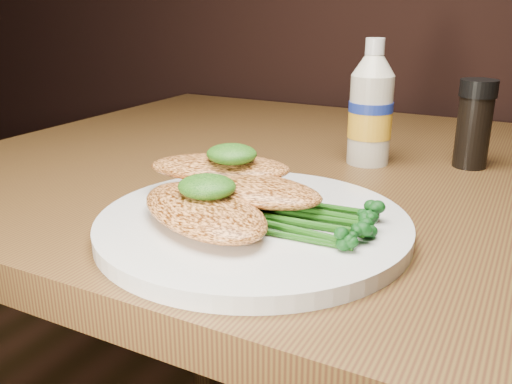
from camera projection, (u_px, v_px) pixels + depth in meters
The scene contains 9 objects.
plate at pixel (253, 225), 0.51m from camera, with size 0.29×0.29×0.02m, color silver.
chicken_front at pixel (203, 210), 0.49m from camera, with size 0.16×0.09×0.03m, color #F3974D.
chicken_mid at pixel (249, 189), 0.52m from camera, with size 0.15×0.08×0.02m, color #F3974D.
chicken_back at pixel (220, 167), 0.57m from camera, with size 0.15×0.07×0.02m, color #F3974D.
pesto_front at pixel (207, 186), 0.49m from camera, with size 0.05×0.05×0.02m, color black.
pesto_back at pixel (232, 154), 0.55m from camera, with size 0.05×0.05×0.02m, color black.
broccolini_bundle at pixel (305, 214), 0.49m from camera, with size 0.15×0.11×0.02m, color #1A4D11, non-canonical shape.
mayo_bottle at pixel (371, 103), 0.71m from camera, with size 0.06×0.06×0.16m, color beige, non-canonical shape.
pepper_grinder at pixel (474, 124), 0.70m from camera, with size 0.05×0.05×0.11m, color black, non-canonical shape.
Camera 1 is at (0.14, 0.39, 0.96)m, focal length 38.67 mm.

